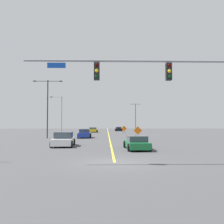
# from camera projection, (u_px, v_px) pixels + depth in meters

# --- Properties ---
(ground) EXTENTS (177.52, 177.52, 0.00)m
(ground) POSITION_uv_depth(u_px,v_px,m) (115.00, 162.00, 14.47)
(ground) COLOR #444447
(road_centre_stripe) EXTENTS (0.16, 98.62, 0.01)m
(road_centre_stripe) POSITION_uv_depth(u_px,v_px,m) (108.00, 132.00, 63.71)
(road_centre_stripe) COLOR yellow
(road_centre_stripe) RESTS_ON ground
(traffic_signal_assembly) EXTENTS (13.19, 0.44, 6.68)m
(traffic_signal_assembly) POSITION_uv_depth(u_px,v_px,m) (167.00, 80.00, 14.76)
(traffic_signal_assembly) COLOR gray
(traffic_signal_assembly) RESTS_ON ground
(street_lamp_near_right) EXTENTS (4.50, 0.24, 8.97)m
(street_lamp_near_right) POSITION_uv_depth(u_px,v_px,m) (48.00, 104.00, 37.61)
(street_lamp_near_right) COLOR black
(street_lamp_near_right) RESTS_ON ground
(street_lamp_far_right) EXTENTS (3.10, 0.24, 8.86)m
(street_lamp_far_right) POSITION_uv_depth(u_px,v_px,m) (136.00, 115.00, 82.03)
(street_lamp_far_right) COLOR black
(street_lamp_far_right) RESTS_ON ground
(street_lamp_near_left) EXTENTS (2.46, 0.24, 7.83)m
(street_lamp_near_left) POSITION_uv_depth(u_px,v_px,m) (61.00, 113.00, 50.06)
(street_lamp_near_left) COLOR gray
(street_lamp_near_left) RESTS_ON ground
(construction_sign_median_near) EXTENTS (1.27, 0.10, 1.87)m
(construction_sign_median_near) POSITION_uv_depth(u_px,v_px,m) (138.00, 131.00, 36.12)
(construction_sign_median_near) COLOR orange
(construction_sign_median_near) RESTS_ON ground
(construction_sign_right_lane) EXTENTS (1.20, 0.33, 1.81)m
(construction_sign_right_lane) POSITION_uv_depth(u_px,v_px,m) (124.00, 129.00, 51.07)
(construction_sign_right_lane) COLOR orange
(construction_sign_right_lane) RESTS_ON ground
(car_blue_passing) EXTENTS (2.11, 4.33, 1.39)m
(car_blue_passing) POSITION_uv_depth(u_px,v_px,m) (85.00, 134.00, 38.82)
(car_blue_passing) COLOR #1E389E
(car_blue_passing) RESTS_ON ground
(car_yellow_far) EXTENTS (2.23, 4.57, 1.23)m
(car_yellow_far) POSITION_uv_depth(u_px,v_px,m) (93.00, 130.00, 61.75)
(car_yellow_far) COLOR gold
(car_yellow_far) RESTS_ON ground
(car_white_distant) EXTENTS (2.30, 4.34, 1.43)m
(car_white_distant) POSITION_uv_depth(u_px,v_px,m) (63.00, 140.00, 24.73)
(car_white_distant) COLOR white
(car_white_distant) RESTS_ON ground
(car_green_mid) EXTENTS (2.10, 4.63, 1.22)m
(car_green_mid) POSITION_uv_depth(u_px,v_px,m) (137.00, 143.00, 21.72)
(car_green_mid) COLOR #196B38
(car_green_mid) RESTS_ON ground
(car_black_near) EXTENTS (2.00, 4.10, 1.21)m
(car_black_near) POSITION_uv_depth(u_px,v_px,m) (118.00, 129.00, 71.59)
(car_black_near) COLOR black
(car_black_near) RESTS_ON ground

